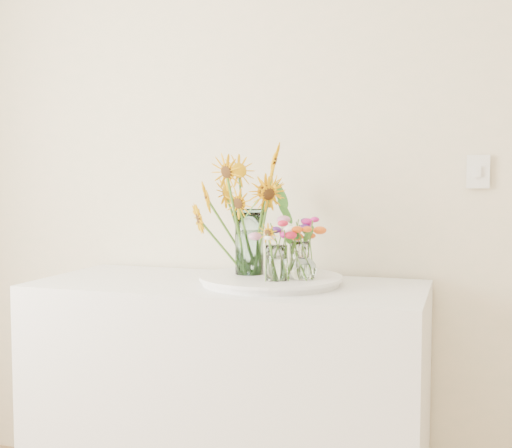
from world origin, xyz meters
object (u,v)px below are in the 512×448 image
at_px(tray, 271,281).
at_px(mason_jar, 249,242).
at_px(small_vase_a, 276,263).
at_px(small_vase_b, 303,261).
at_px(small_vase_c, 299,258).
at_px(counter, 228,405).

relative_size(tray, mason_jar, 2.01).
bearing_deg(mason_jar, small_vase_a, -39.41).
relative_size(small_vase_b, small_vase_c, 1.07).
bearing_deg(small_vase_b, small_vase_c, 110.54).
distance_m(tray, small_vase_a, 0.13).
xyz_separation_m(counter, mason_jar, (0.07, 0.04, 0.60)).
bearing_deg(mason_jar, small_vase_c, 17.53).
xyz_separation_m(tray, small_vase_b, (0.13, -0.04, 0.08)).
distance_m(mason_jar, small_vase_c, 0.19).
relative_size(mason_jar, small_vase_a, 1.92).
bearing_deg(small_vase_c, tray, -140.33).
distance_m(counter, small_vase_b, 0.61).
relative_size(tray, small_vase_c, 3.87).
distance_m(small_vase_a, small_vase_c, 0.17).
height_order(small_vase_b, small_vase_c, small_vase_b).
bearing_deg(mason_jar, tray, -11.38).
bearing_deg(small_vase_a, tray, 117.45).
bearing_deg(tray, small_vase_b, -15.53).
height_order(mason_jar, small_vase_b, mason_jar).
distance_m(counter, small_vase_c, 0.60).
height_order(small_vase_a, small_vase_b, small_vase_b).
xyz_separation_m(mason_jar, small_vase_c, (0.17, 0.05, -0.06)).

